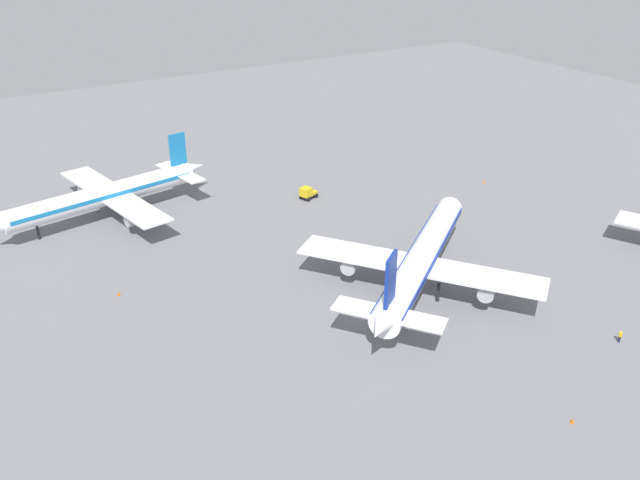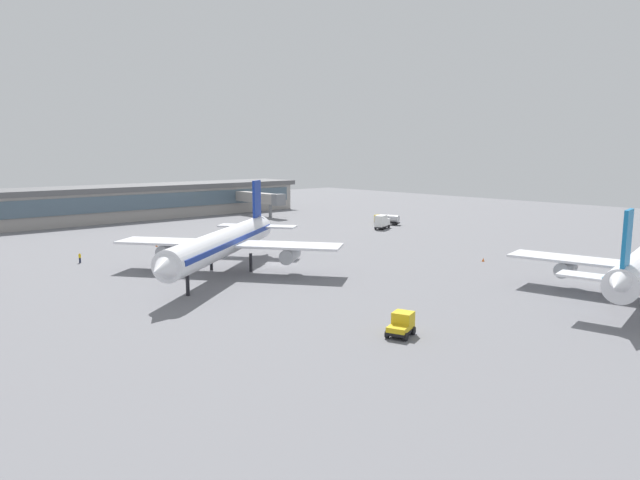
% 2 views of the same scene
% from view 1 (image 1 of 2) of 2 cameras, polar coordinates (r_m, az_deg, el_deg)
% --- Properties ---
extents(ground, '(288.00, 288.00, 0.00)m').
position_cam_1_polar(ground, '(90.27, 3.74, -6.11)').
color(ground, slate).
extents(airplane_at_gate, '(36.79, 31.14, 13.19)m').
position_cam_1_polar(airplane_at_gate, '(93.87, 8.72, -1.60)').
color(airplane_at_gate, white).
rests_on(airplane_at_gate, ground).
extents(airplane_distant, '(40.08, 32.52, 12.26)m').
position_cam_1_polar(airplane_distant, '(120.17, -17.96, 3.72)').
color(airplane_distant, white).
rests_on(airplane_distant, ground).
extents(baggage_tug, '(3.66, 3.11, 2.30)m').
position_cam_1_polar(baggage_tug, '(123.63, -1.08, 4.07)').
color(baggage_tug, black).
rests_on(baggage_tug, ground).
extents(ground_crew_worker, '(0.51, 0.53, 1.67)m').
position_cam_1_polar(ground_crew_worker, '(91.76, 24.40, -7.55)').
color(ground_crew_worker, '#1E2338').
rests_on(ground_crew_worker, ground).
extents(safety_cone_near_gate, '(0.44, 0.44, 0.60)m').
position_cam_1_polar(safety_cone_near_gate, '(77.43, 20.88, -14.31)').
color(safety_cone_near_gate, '#EA590C').
rests_on(safety_cone_near_gate, ground).
extents(safety_cone_mid_apron, '(0.44, 0.44, 0.60)m').
position_cam_1_polar(safety_cone_mid_apron, '(97.56, -16.92, -4.41)').
color(safety_cone_mid_apron, '#EA590C').
rests_on(safety_cone_mid_apron, ground).
extents(safety_cone_far_side, '(0.44, 0.44, 0.60)m').
position_cam_1_polar(safety_cone_far_side, '(135.23, 13.93, 4.92)').
color(safety_cone_far_side, '#EA590C').
rests_on(safety_cone_far_side, ground).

